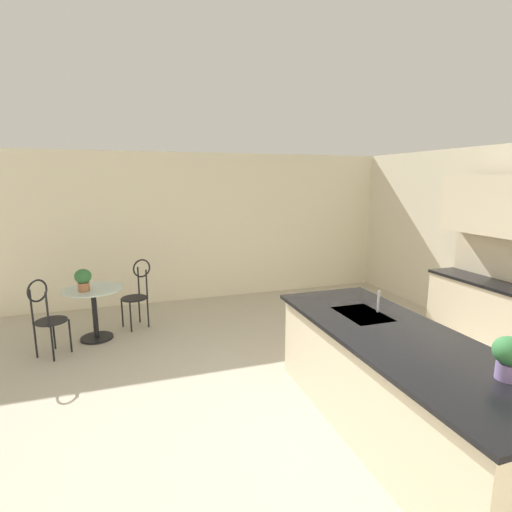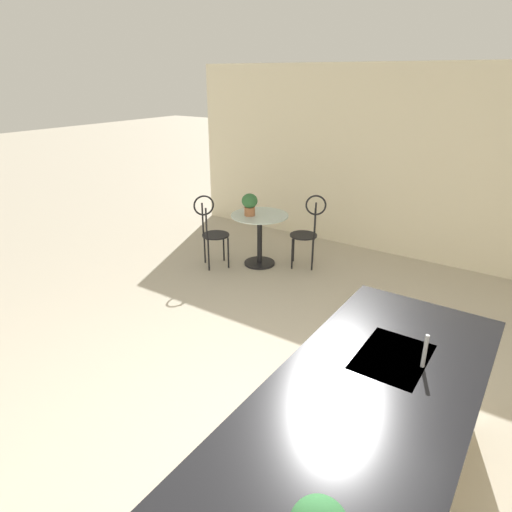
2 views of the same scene
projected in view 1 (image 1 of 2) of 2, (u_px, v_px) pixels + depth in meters
ground_plane at (291, 430)px, 3.50m from camera, size 40.00×40.00×0.00m
wall_left_window at (201, 227)px, 7.21m from camera, size 0.12×7.80×2.70m
kitchen_island at (395, 383)px, 3.39m from camera, size 2.80×1.06×0.92m
bistro_table at (95, 309)px, 5.42m from camera, size 0.80×0.80×0.74m
chair_near_window at (137, 290)px, 5.87m from camera, size 0.51×0.52×1.04m
chair_by_island at (47, 314)px, 4.83m from camera, size 0.53×0.53×1.04m
sink_faucet at (378, 301)px, 3.85m from camera, size 0.02×0.02×0.22m
potted_plant_on_table at (83, 279)px, 5.20m from camera, size 0.22×0.22×0.30m
potted_plant_counter_far at (509, 355)px, 2.54m from camera, size 0.21×0.21×0.30m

